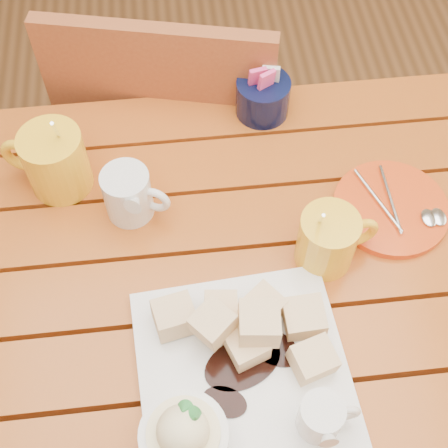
{
  "coord_description": "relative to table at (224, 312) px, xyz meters",
  "views": [
    {
      "loc": [
        -0.05,
        -0.43,
        1.59
      ],
      "look_at": [
        0.01,
        0.06,
        0.82
      ],
      "focal_mm": 50.0,
      "sensor_mm": 36.0,
      "label": 1
    }
  ],
  "objects": [
    {
      "name": "table",
      "position": [
        0.0,
        0.0,
        0.0
      ],
      "size": [
        1.2,
        0.79,
        0.75
      ],
      "color": "#973913",
      "rests_on": "ground"
    },
    {
      "name": "orange_saucer",
      "position": [
        0.29,
        0.1,
        0.11
      ],
      "size": [
        0.19,
        0.19,
        0.02
      ],
      "rotation": [
        0.0,
        0.0,
        0.15
      ],
      "color": "#DE4313",
      "rests_on": "table"
    },
    {
      "name": "coffee_mug_right",
      "position": [
        0.16,
        0.03,
        0.16
      ],
      "size": [
        0.13,
        0.09,
        0.15
      ],
      "rotation": [
        0.0,
        0.0,
        0.16
      ],
      "color": "yellow",
      "rests_on": "table"
    },
    {
      "name": "coffee_mug_left",
      "position": [
        -0.25,
        0.22,
        0.17
      ],
      "size": [
        0.14,
        0.1,
        0.17
      ],
      "rotation": [
        0.0,
        0.0,
        -0.32
      ],
      "color": "yellow",
      "rests_on": "table"
    },
    {
      "name": "ground",
      "position": [
        0.0,
        -0.0,
        -0.64
      ],
      "size": [
        5.0,
        5.0,
        0.0
      ],
      "primitive_type": "plane",
      "color": "brown",
      "rests_on": "ground"
    },
    {
      "name": "dessert_plate",
      "position": [
        -0.01,
        -0.17,
        0.14
      ],
      "size": [
        0.3,
        0.3,
        0.12
      ],
      "rotation": [
        0.0,
        0.0,
        0.07
      ],
      "color": "white",
      "rests_on": "table"
    },
    {
      "name": "chair_far",
      "position": [
        -0.05,
        0.51,
        -0.14
      ],
      "size": [
        0.51,
        0.51,
        0.9
      ],
      "rotation": [
        0.0,
        0.0,
        2.91
      ],
      "color": "brown",
      "rests_on": "ground"
    },
    {
      "name": "cream_pitcher",
      "position": [
        -0.13,
        0.15,
        0.16
      ],
      "size": [
        0.11,
        0.1,
        0.09
      ],
      "rotation": [
        0.0,
        0.0,
        -0.4
      ],
      "color": "white",
      "rests_on": "table"
    },
    {
      "name": "sugar_caddy",
      "position": [
        0.11,
        0.34,
        0.14
      ],
      "size": [
        0.1,
        0.1,
        0.1
      ],
      "color": "black",
      "rests_on": "table"
    }
  ]
}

